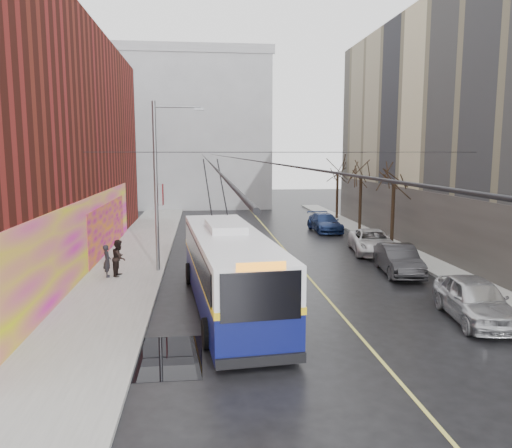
{
  "coord_description": "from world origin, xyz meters",
  "views": [
    {
      "loc": [
        -3.96,
        -16.46,
        6.37
      ],
      "look_at": [
        -1.32,
        7.45,
        2.93
      ],
      "focal_mm": 35.0,
      "sensor_mm": 36.0,
      "label": 1
    }
  ],
  "objects_px": {
    "parked_car_b": "(399,260)",
    "pedestrian_b": "(119,258)",
    "pedestrian_a": "(107,261)",
    "parked_car_d": "(325,223)",
    "streetlight_pole": "(159,182)",
    "tree_mid": "(361,167)",
    "following_car": "(214,229)",
    "tree_far": "(338,166)",
    "tree_near": "(394,174)",
    "parked_car_a": "(475,299)",
    "trolleybus": "(229,268)",
    "parked_car_c": "(372,242)"
  },
  "relations": [
    {
      "from": "following_car",
      "to": "trolleybus",
      "type": "bearing_deg",
      "value": -87.31
    },
    {
      "from": "streetlight_pole",
      "to": "parked_car_c",
      "type": "distance_m",
      "value": 14.15
    },
    {
      "from": "tree_near",
      "to": "parked_car_b",
      "type": "relative_size",
      "value": 1.35
    },
    {
      "from": "streetlight_pole",
      "to": "parked_car_d",
      "type": "relative_size",
      "value": 1.8
    },
    {
      "from": "following_car",
      "to": "pedestrian_b",
      "type": "bearing_deg",
      "value": -112.74
    },
    {
      "from": "parked_car_d",
      "to": "parked_car_c",
      "type": "bearing_deg",
      "value": -86.94
    },
    {
      "from": "tree_near",
      "to": "trolleybus",
      "type": "xyz_separation_m",
      "value": [
        -11.86,
        -12.49,
        -3.29
      ]
    },
    {
      "from": "tree_far",
      "to": "pedestrian_a",
      "type": "bearing_deg",
      "value": -129.89
    },
    {
      "from": "pedestrian_a",
      "to": "pedestrian_b",
      "type": "relative_size",
      "value": 0.88
    },
    {
      "from": "streetlight_pole",
      "to": "tree_mid",
      "type": "height_order",
      "value": "streetlight_pole"
    },
    {
      "from": "parked_car_b",
      "to": "pedestrian_a",
      "type": "bearing_deg",
      "value": -175.13
    },
    {
      "from": "trolleybus",
      "to": "pedestrian_b",
      "type": "distance_m",
      "value": 7.65
    },
    {
      "from": "pedestrian_a",
      "to": "tree_near",
      "type": "bearing_deg",
      "value": -82.23
    },
    {
      "from": "streetlight_pole",
      "to": "parked_car_a",
      "type": "xyz_separation_m",
      "value": [
        12.49,
        -9.11,
        -4.01
      ]
    },
    {
      "from": "parked_car_c",
      "to": "pedestrian_a",
      "type": "distance_m",
      "value": 16.37
    },
    {
      "from": "tree_mid",
      "to": "tree_near",
      "type": "bearing_deg",
      "value": -90.0
    },
    {
      "from": "tree_far",
      "to": "trolleybus",
      "type": "height_order",
      "value": "tree_far"
    },
    {
      "from": "parked_car_a",
      "to": "parked_car_b",
      "type": "bearing_deg",
      "value": 98.04
    },
    {
      "from": "streetlight_pole",
      "to": "parked_car_c",
      "type": "height_order",
      "value": "streetlight_pole"
    },
    {
      "from": "trolleybus",
      "to": "parked_car_a",
      "type": "height_order",
      "value": "trolleybus"
    },
    {
      "from": "trolleybus",
      "to": "parked_car_c",
      "type": "distance_m",
      "value": 14.22
    },
    {
      "from": "following_car",
      "to": "pedestrian_a",
      "type": "relative_size",
      "value": 2.84
    },
    {
      "from": "tree_mid",
      "to": "parked_car_c",
      "type": "distance_m",
      "value": 10.42
    },
    {
      "from": "streetlight_pole",
      "to": "pedestrian_a",
      "type": "height_order",
      "value": "streetlight_pole"
    },
    {
      "from": "trolleybus",
      "to": "streetlight_pole",
      "type": "bearing_deg",
      "value": 111.55
    },
    {
      "from": "parked_car_b",
      "to": "pedestrian_b",
      "type": "bearing_deg",
      "value": -175.99
    },
    {
      "from": "following_car",
      "to": "pedestrian_a",
      "type": "xyz_separation_m",
      "value": [
        -5.69,
        -11.27,
        0.18
      ]
    },
    {
      "from": "tree_near",
      "to": "tree_far",
      "type": "xyz_separation_m",
      "value": [
        0.0,
        14.0,
        0.17
      ]
    },
    {
      "from": "tree_far",
      "to": "parked_car_b",
      "type": "height_order",
      "value": "tree_far"
    },
    {
      "from": "tree_far",
      "to": "pedestrian_b",
      "type": "distance_m",
      "value": 27.42
    },
    {
      "from": "pedestrian_a",
      "to": "streetlight_pole",
      "type": "bearing_deg",
      "value": -79.42
    },
    {
      "from": "pedestrian_a",
      "to": "parked_car_d",
      "type": "bearing_deg",
      "value": -60.65
    },
    {
      "from": "trolleybus",
      "to": "parked_car_c",
      "type": "xyz_separation_m",
      "value": [
        9.71,
        10.35,
        -0.94
      ]
    },
    {
      "from": "parked_car_a",
      "to": "parked_car_b",
      "type": "height_order",
      "value": "parked_car_a"
    },
    {
      "from": "tree_mid",
      "to": "following_car",
      "type": "xyz_separation_m",
      "value": [
        -12.03,
        -2.93,
        -4.46
      ]
    },
    {
      "from": "parked_car_d",
      "to": "pedestrian_b",
      "type": "height_order",
      "value": "pedestrian_b"
    },
    {
      "from": "parked_car_a",
      "to": "pedestrian_b",
      "type": "relative_size",
      "value": 2.65
    },
    {
      "from": "pedestrian_a",
      "to": "pedestrian_b",
      "type": "distance_m",
      "value": 0.61
    },
    {
      "from": "parked_car_d",
      "to": "pedestrian_b",
      "type": "xyz_separation_m",
      "value": [
        -14.2,
        -13.9,
        0.35
      ]
    },
    {
      "from": "streetlight_pole",
      "to": "tree_mid",
      "type": "bearing_deg",
      "value": 40.65
    },
    {
      "from": "tree_near",
      "to": "pedestrian_b",
      "type": "height_order",
      "value": "tree_near"
    },
    {
      "from": "tree_near",
      "to": "following_car",
      "type": "bearing_deg",
      "value": 161.31
    },
    {
      "from": "streetlight_pole",
      "to": "pedestrian_a",
      "type": "distance_m",
      "value": 4.81
    },
    {
      "from": "trolleybus",
      "to": "pedestrian_a",
      "type": "bearing_deg",
      "value": 132.69
    },
    {
      "from": "streetlight_pole",
      "to": "tree_near",
      "type": "bearing_deg",
      "value": 21.62
    },
    {
      "from": "tree_near",
      "to": "pedestrian_b",
      "type": "bearing_deg",
      "value": -157.8
    },
    {
      "from": "parked_car_a",
      "to": "pedestrian_b",
      "type": "bearing_deg",
      "value": 158.79
    },
    {
      "from": "tree_near",
      "to": "parked_car_a",
      "type": "xyz_separation_m",
      "value": [
        -2.65,
        -15.11,
        -4.14
      ]
    },
    {
      "from": "pedestrian_b",
      "to": "parked_car_a",
      "type": "bearing_deg",
      "value": -112.03
    },
    {
      "from": "tree_near",
      "to": "following_car",
      "type": "xyz_separation_m",
      "value": [
        -12.03,
        4.07,
        -4.18
      ]
    }
  ]
}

